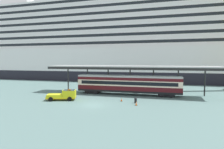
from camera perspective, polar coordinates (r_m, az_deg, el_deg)
name	(u,v)px	position (r m, az deg, el deg)	size (l,w,h in m)	color
ground_plane	(93,105)	(31.65, -5.60, -9.07)	(400.00, 400.00, 0.00)	slate
cruise_ship	(112,46)	(76.58, -0.03, 8.69)	(134.69, 26.71, 40.50)	black
platform_canopy	(128,67)	(40.62, 4.96, 2.13)	(36.07, 5.03, 6.15)	beige
train_carriage	(128,84)	(40.43, 4.81, -2.86)	(21.85, 2.81, 4.11)	black
service_truck	(64,95)	(36.04, -14.21, -5.94)	(5.57, 3.59, 2.02)	yellow
traffic_cone_near	(136,103)	(31.28, 7.31, -8.62)	(0.36, 0.36, 0.67)	black
traffic_cone_mid	(122,100)	(34.19, 2.88, -7.56)	(0.36, 0.36, 0.59)	black
quay_bollard	(136,100)	(32.91, 7.13, -7.65)	(0.48, 0.48, 0.96)	black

